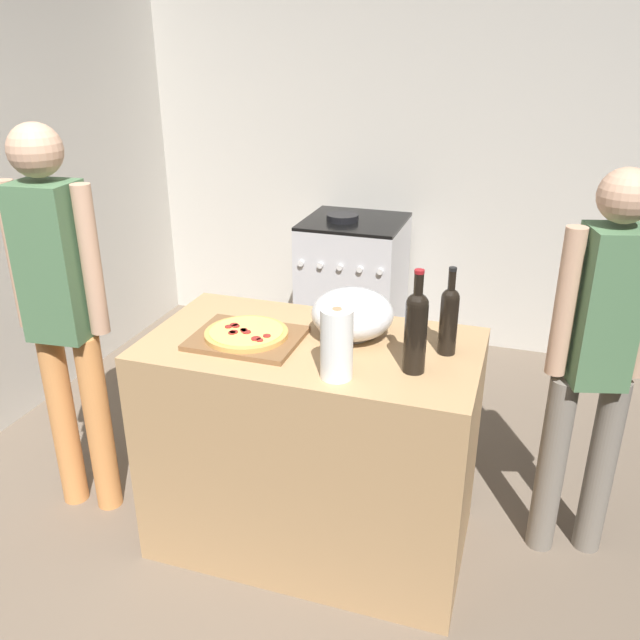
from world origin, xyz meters
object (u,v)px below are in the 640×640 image
object	(u,v)px
wine_bottle_green	(416,328)
mixing_bowl	(352,314)
stove	(353,287)
paper_towel_roll	(337,344)
wine_bottle_dark	(449,317)
person_in_stripes	(61,303)
person_in_red	(597,354)
pizza	(246,333)

from	to	relation	value
wine_bottle_green	mixing_bowl	bearing A→B (deg)	143.60
wine_bottle_green	stove	world-z (taller)	wine_bottle_green
mixing_bowl	paper_towel_roll	world-z (taller)	paper_towel_roll
wine_bottle_dark	person_in_stripes	world-z (taller)	person_in_stripes
mixing_bowl	stove	distance (m)	1.87
wine_bottle_dark	stove	distance (m)	2.03
wine_bottle_green	person_in_red	bearing A→B (deg)	32.39
stove	wine_bottle_dark	bearing A→B (deg)	-64.80
wine_bottle_dark	wine_bottle_green	bearing A→B (deg)	-116.12
wine_bottle_dark	person_in_red	world-z (taller)	person_in_red
pizza	paper_towel_roll	world-z (taller)	paper_towel_roll
pizza	wine_bottle_green	distance (m)	0.66
stove	paper_towel_roll	bearing A→B (deg)	-76.29
mixing_bowl	person_in_stripes	distance (m)	1.18
pizza	stove	world-z (taller)	pizza
paper_towel_roll	person_in_stripes	xyz separation A→B (m)	(-1.20, 0.14, -0.06)
pizza	wine_bottle_dark	size ratio (longest dim) A/B	0.96
wine_bottle_green	stove	size ratio (longest dim) A/B	0.39
paper_towel_roll	person_in_stripes	bearing A→B (deg)	173.40
mixing_bowl	person_in_red	bearing A→B (deg)	11.86
pizza	stove	distance (m)	1.95
pizza	stove	size ratio (longest dim) A/B	0.33
person_in_stripes	person_in_red	world-z (taller)	person_in_stripes
wine_bottle_dark	mixing_bowl	bearing A→B (deg)	175.91
pizza	paper_towel_roll	xyz separation A→B (m)	(0.40, -0.17, 0.09)
pizza	wine_bottle_green	xyz separation A→B (m)	(0.64, -0.05, 0.13)
mixing_bowl	person_in_stripes	bearing A→B (deg)	-170.96
mixing_bowl	person_in_red	distance (m)	0.91
mixing_bowl	wine_bottle_dark	size ratio (longest dim) A/B	0.95
wine_bottle_green	person_in_stripes	world-z (taller)	person_in_stripes
pizza	wine_bottle_dark	xyz separation A→B (m)	(0.73, 0.13, 0.11)
paper_towel_roll	person_in_red	bearing A→B (deg)	31.01
stove	person_in_red	world-z (taller)	person_in_red
wine_bottle_green	person_in_red	world-z (taller)	person_in_red
person_in_stripes	stove	bearing A→B (deg)	69.83
wine_bottle_green	wine_bottle_dark	xyz separation A→B (m)	(0.09, 0.18, -0.02)
wine_bottle_dark	paper_towel_roll	bearing A→B (deg)	-137.34
stove	person_in_red	bearing A→B (deg)	-48.77
pizza	wine_bottle_dark	world-z (taller)	wine_bottle_dark
pizza	mixing_bowl	bearing A→B (deg)	23.03
mixing_bowl	wine_bottle_dark	xyz separation A→B (m)	(0.36, -0.03, 0.05)
wine_bottle_green	pizza	bearing A→B (deg)	175.92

